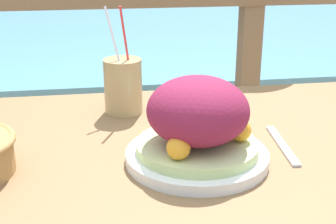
# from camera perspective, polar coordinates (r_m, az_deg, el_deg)

# --- Properties ---
(patio_table) EXTENTS (1.24, 0.77, 0.73)m
(patio_table) POSITION_cam_1_polar(r_m,az_deg,el_deg) (0.92, -2.89, -10.63)
(patio_table) COLOR olive
(patio_table) RESTS_ON ground_plane
(railing_fence) EXTENTS (2.80, 0.08, 0.98)m
(railing_fence) POSITION_cam_1_polar(r_m,az_deg,el_deg) (1.61, -5.88, 6.11)
(railing_fence) COLOR brown
(railing_fence) RESTS_ON ground_plane
(sea_backdrop) EXTENTS (12.00, 4.00, 0.47)m
(sea_backdrop) POSITION_cam_1_polar(r_m,az_deg,el_deg) (4.15, -7.63, 8.17)
(sea_backdrop) COLOR #568EA8
(sea_backdrop) RESTS_ON ground_plane
(salad_plate) EXTENTS (0.26, 0.26, 0.16)m
(salad_plate) POSITION_cam_1_polar(r_m,az_deg,el_deg) (0.82, 3.62, -1.73)
(salad_plate) COLOR white
(salad_plate) RESTS_ON patio_table
(drink_glass) EXTENTS (0.09, 0.09, 0.25)m
(drink_glass) POSITION_cam_1_polar(r_m,az_deg,el_deg) (1.07, -5.49, 3.20)
(drink_glass) COLOR tan
(drink_glass) RESTS_ON patio_table
(fork) EXTENTS (0.03, 0.18, 0.00)m
(fork) POSITION_cam_1_polar(r_m,az_deg,el_deg) (0.93, 13.82, -3.99)
(fork) COLOR silver
(fork) RESTS_ON patio_table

